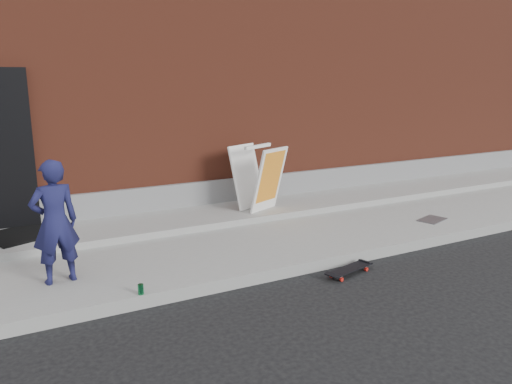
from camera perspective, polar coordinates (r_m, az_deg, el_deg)
ground at (r=5.98m, az=0.14°, el=-10.54°), size 80.00×80.00×0.00m
sidewalk at (r=7.22m, az=-5.49°, el=-5.76°), size 20.00×3.00×0.15m
apron at (r=7.99m, az=-7.99°, el=-3.06°), size 20.00×1.20×0.10m
building at (r=12.11m, az=-16.03°, el=12.97°), size 20.00×8.10×5.00m
child at (r=5.88m, az=-22.02°, el=-3.20°), size 0.54×0.39×1.39m
skateboard at (r=6.36m, az=10.61°, el=-8.67°), size 0.73×0.35×0.08m
pizza_sign at (r=8.19m, az=0.34°, el=1.69°), size 0.90×0.96×1.07m
soda_can at (r=5.49m, az=-13.03°, el=-10.77°), size 0.08×0.08×0.11m
doormat at (r=7.68m, az=-24.74°, el=-4.31°), size 1.20×1.10×0.03m
utility_plate at (r=8.51m, az=19.49°, el=-2.99°), size 0.55×0.43×0.01m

